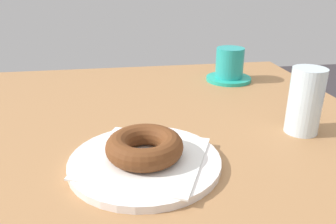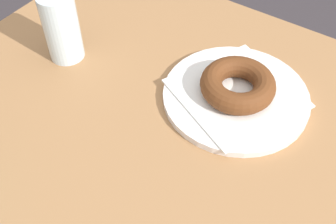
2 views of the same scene
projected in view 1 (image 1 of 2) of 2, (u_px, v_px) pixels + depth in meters
table at (77, 165)px, 0.70m from camera, size 1.21×0.83×0.75m
plate_chocolate_ring at (145, 161)px, 0.52m from camera, size 0.24×0.24×0.01m
napkin_chocolate_ring at (145, 157)px, 0.52m from camera, size 0.23×0.23×0.00m
donut_chocolate_ring at (145, 146)px, 0.51m from camera, size 0.12×0.12×0.04m
water_glass at (305, 101)px, 0.61m from camera, size 0.06×0.06×0.12m
coffee_cup at (229, 66)px, 0.92m from camera, size 0.12×0.12×0.09m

